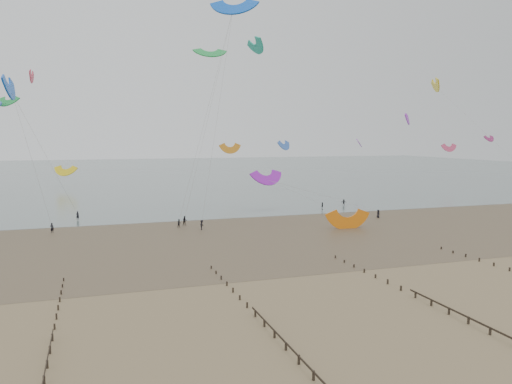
# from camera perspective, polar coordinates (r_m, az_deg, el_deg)

# --- Properties ---
(ground) EXTENTS (500.00, 500.00, 0.00)m
(ground) POSITION_cam_1_polar(r_m,az_deg,el_deg) (60.06, 10.94, -10.34)
(ground) COLOR brown
(ground) RESTS_ON ground
(sea_and_shore) EXTENTS (500.00, 665.00, 0.03)m
(sea_and_shore) POSITION_cam_1_polar(r_m,az_deg,el_deg) (89.57, -2.21, -4.69)
(sea_and_shore) COLOR #475654
(sea_and_shore) RESTS_ON ground
(groynes) EXTENTS (72.16, 50.16, 1.00)m
(groynes) POSITION_cam_1_polar(r_m,az_deg,el_deg) (47.83, 26.98, -14.73)
(groynes) COLOR black
(groynes) RESTS_ON ground
(kitesurfer_lead) EXTENTS (0.78, 0.66, 1.82)m
(kitesurfer_lead) POSITION_cam_1_polar(r_m,az_deg,el_deg) (96.51, -22.28, -3.82)
(kitesurfer_lead) COLOR black
(kitesurfer_lead) RESTS_ON ground
(kitesurfers) EXTENTS (117.59, 22.58, 1.86)m
(kitesurfers) POSITION_cam_1_polar(r_m,az_deg,el_deg) (107.63, 4.91, -2.38)
(kitesurfers) COLOR black
(kitesurfers) RESTS_ON ground
(grounded_kite) EXTENTS (7.71, 6.21, 4.03)m
(grounded_kite) POSITION_cam_1_polar(r_m,az_deg,el_deg) (95.26, 10.42, -4.13)
(grounded_kite) COLOR orange
(grounded_kite) RESTS_ON ground
(kites_airborne) EXTENTS (253.54, 106.31, 41.50)m
(kites_airborne) POSITION_cam_1_polar(r_m,az_deg,el_deg) (139.26, -11.62, 7.68)
(kites_airborne) COLOR #DD446D
(kites_airborne) RESTS_ON ground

